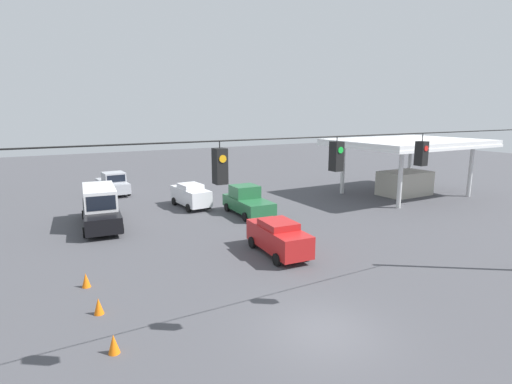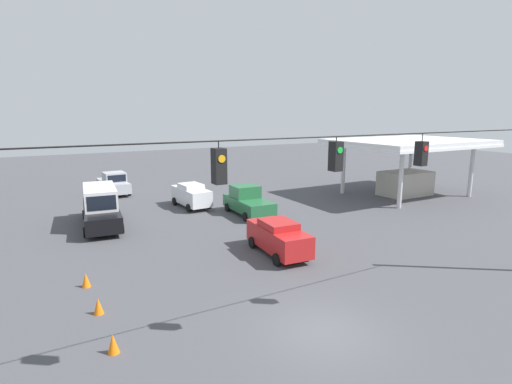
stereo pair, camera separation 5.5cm
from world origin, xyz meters
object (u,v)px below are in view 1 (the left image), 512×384
Objects in this scene: pickup_truck_green_oncoming_far at (247,201)px; traffic_cone_second at (99,306)px; traffic_cone_third at (86,280)px; overhead_signal_span at (334,205)px; sedan_white_oncoming_deep at (191,195)px; pickup_truck_silver_withflow_deep at (113,184)px; sedan_red_crossing_near at (278,237)px; gas_station at (407,155)px; box_truck_black_withflow_far at (100,206)px; traffic_cone_nearest at (114,344)px.

traffic_cone_second is (12.16, 10.61, -0.65)m from pickup_truck_green_oncoming_far.
traffic_cone_third is (0.11, -2.81, 0.00)m from traffic_cone_second.
pickup_truck_green_oncoming_far reaches higher than traffic_cone_second.
overhead_signal_span is 20.83m from sedan_white_oncoming_deep.
overhead_signal_span reaches higher than pickup_truck_green_oncoming_far.
pickup_truck_silver_withflow_deep is 9.69m from sedan_white_oncoming_deep.
overhead_signal_span is at bearing 71.04° from pickup_truck_green_oncoming_far.
pickup_truck_green_oncoming_far is 7.83× the size of traffic_cone_third.
overhead_signal_span is 4.40× the size of pickup_truck_silver_withflow_deep.
sedan_red_crossing_near is (2.65, 8.42, -0.01)m from pickup_truck_green_oncoming_far.
sedan_white_oncoming_deep is 0.95× the size of sedan_red_crossing_near.
gas_station reaches higher than traffic_cone_third.
traffic_cone_nearest is at bearing 82.59° from box_truck_black_withflow_far.
sedan_white_oncoming_deep reaches higher than traffic_cone_third.
traffic_cone_nearest is (4.74, 26.33, -0.65)m from pickup_truck_silver_withflow_deep.
sedan_white_oncoming_deep is (-2.62, -20.35, -3.62)m from overhead_signal_span.
traffic_cone_third is at bearing -51.08° from overhead_signal_span.
traffic_cone_third is at bearing 77.73° from box_truck_black_withflow_far.
traffic_cone_third is (6.72, -8.33, -4.30)m from overhead_signal_span.
pickup_truck_silver_withflow_deep is 10.93m from box_truck_black_withflow_far.
traffic_cone_nearest is at bearing 24.09° from gas_station.
sedan_red_crossing_near is at bearing -167.01° from traffic_cone_second.
sedan_white_oncoming_deep is at bearing 117.49° from pickup_truck_silver_withflow_deep.
pickup_truck_silver_withflow_deep is 1.15× the size of sedan_red_crossing_near.
sedan_white_oncoming_deep is 0.61× the size of box_truck_black_withflow_far.
overhead_signal_span is 9.63m from traffic_cone_second.
gas_station is at bearing 164.87° from sedan_white_oncoming_deep.
overhead_signal_span is 8.29m from traffic_cone_nearest.
sedan_white_oncoming_deep reaches higher than traffic_cone_second.
gas_station reaches higher than sedan_red_crossing_near.
box_truck_black_withflow_far is at bearing -55.08° from sedan_red_crossing_near.
pickup_truck_green_oncoming_far is at bearing -138.89° from traffic_cone_second.
gas_station reaches higher than pickup_truck_green_oncoming_far.
gas_station is (-23.45, 13.73, 2.78)m from pickup_truck_silver_withflow_deep.
pickup_truck_silver_withflow_deep is at bearing -62.51° from sedan_white_oncoming_deep.
pickup_truck_green_oncoming_far is 14.79m from pickup_truck_silver_withflow_deep.
overhead_signal_span reaches higher than traffic_cone_second.
pickup_truck_green_oncoming_far is at bearing 167.55° from box_truck_black_withflow_far.
overhead_signal_span is 5.05× the size of sedan_red_crossing_near.
box_truck_black_withflow_far reaches higher than traffic_cone_second.
traffic_cone_third is (4.87, 20.62, -0.65)m from pickup_truck_silver_withflow_deep.
traffic_cone_nearest is at bearing 79.80° from pickup_truck_silver_withflow_deep.
overhead_signal_span reaches higher than box_truck_black_withflow_far.
box_truck_black_withflow_far is (7.16, 1.99, 0.31)m from sedan_white_oncoming_deep.
sedan_white_oncoming_deep is 6.92× the size of traffic_cone_second.
gas_station is (-21.60, -15.22, -0.87)m from overhead_signal_span.
traffic_cone_nearest is 1.00× the size of traffic_cone_second.
overhead_signal_span is at bearing 69.47° from sedan_red_crossing_near.
box_truck_black_withflow_far reaches higher than traffic_cone_nearest.
pickup_truck_silver_withflow_deep is 21.19m from traffic_cone_third.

